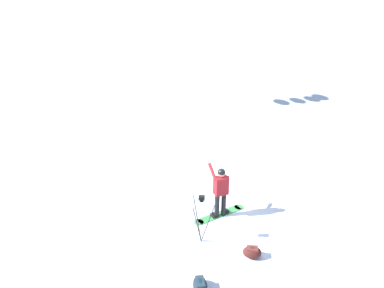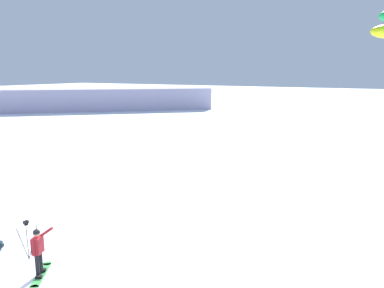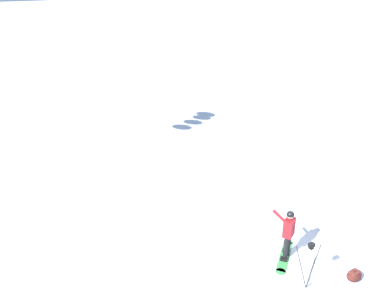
{
  "view_description": "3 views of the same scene",
  "coord_description": "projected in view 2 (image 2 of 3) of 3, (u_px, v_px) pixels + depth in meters",
  "views": [
    {
      "loc": [
        9.16,
        -0.84,
        6.65
      ],
      "look_at": [
        -1.04,
        -1.46,
        2.03
      ],
      "focal_mm": 34.76,
      "sensor_mm": 36.0,
      "label": 1
    },
    {
      "loc": [
        -10.38,
        6.93,
        6.65
      ],
      "look_at": [
        -4.67,
        -3.04,
        4.43
      ],
      "focal_mm": 35.52,
      "sensor_mm": 36.0,
      "label": 2
    },
    {
      "loc": [
        6.42,
        -8.6,
        7.89
      ],
      "look_at": [
        -2.87,
        -2.25,
        3.23
      ],
      "focal_mm": 37.89,
      "sensor_mm": 36.0,
      "label": 3
    }
  ],
  "objects": [
    {
      "name": "ground_plane",
      "position": [
        20.0,
        280.0,
        12.23
      ],
      "size": [
        300.0,
        300.0,
        0.0
      ],
      "primitive_type": "plane",
      "color": "white"
    },
    {
      "name": "snowboard",
      "position": [
        41.0,
        274.0,
        12.56
      ],
      "size": [
        1.15,
        1.52,
        0.1
      ],
      "color": "#3F994C",
      "rests_on": "ground_plane"
    },
    {
      "name": "distant_ridge",
      "position": [
        92.0,
        99.0,
        65.83
      ],
      "size": [
        36.13,
        33.74,
        3.67
      ],
      "color": "#AEA7C4",
      "rests_on": "ground_plane"
    },
    {
      "name": "camera_tripod",
      "position": [
        27.0,
        232.0,
        13.43
      ],
      "size": [
        0.64,
        0.63,
        1.46
      ],
      "color": "#262628",
      "rests_on": "ground_plane"
    },
    {
      "name": "snowboarder",
      "position": [
        38.0,
        248.0,
        12.39
      ],
      "size": [
        0.59,
        0.65,
        1.63
      ],
      "color": "black",
      "rests_on": "ground_plane"
    }
  ]
}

